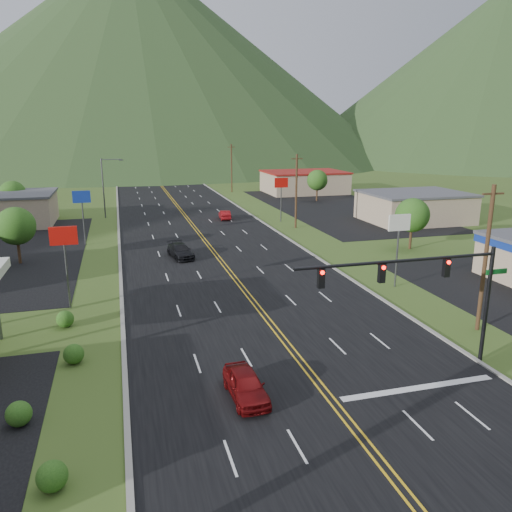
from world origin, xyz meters
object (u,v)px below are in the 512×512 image
object	(u,v)px
traffic_signal	(429,281)
car_red_near	(246,386)
car_dark_mid	(180,251)
car_red_far	(225,215)
streetlight_west	(105,184)

from	to	relation	value
traffic_signal	car_red_near	distance (m)	11.62
car_dark_mid	car_red_far	distance (m)	22.90
car_dark_mid	car_red_far	world-z (taller)	car_dark_mid
traffic_signal	car_red_far	world-z (taller)	traffic_signal
streetlight_west	car_red_far	world-z (taller)	streetlight_west
streetlight_west	car_dark_mid	bearing A→B (deg)	-73.93
traffic_signal	streetlight_west	xyz separation A→B (m)	(-18.16, 56.00, -0.15)
car_red_near	car_red_far	xyz separation A→B (m)	(9.56, 50.35, -0.06)
car_red_near	car_red_far	bearing A→B (deg)	77.14
traffic_signal	car_red_far	size ratio (longest dim) A/B	3.24
traffic_signal	car_red_near	xyz separation A→B (m)	(-10.65, -0.49, -4.61)
traffic_signal	streetlight_west	distance (m)	58.88
streetlight_west	car_dark_mid	size ratio (longest dim) A/B	1.83
streetlight_west	car_dark_mid	world-z (taller)	streetlight_west
streetlight_west	car_red_near	xyz separation A→B (m)	(7.51, -56.49, -4.46)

